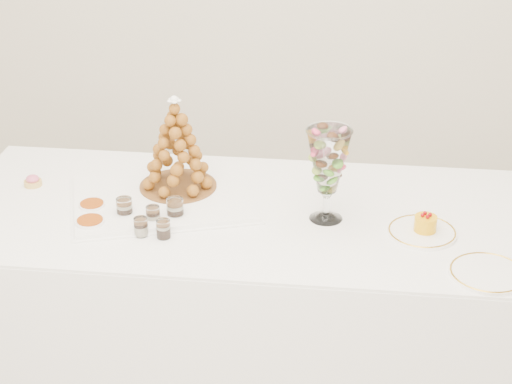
# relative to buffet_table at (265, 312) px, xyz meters

# --- Properties ---
(buffet_table) EXTENTS (2.21, 0.94, 0.83)m
(buffet_table) POSITION_rel_buffet_table_xyz_m (0.00, 0.00, 0.00)
(buffet_table) COLOR white
(buffet_table) RESTS_ON ground
(lace_tray) EXTENTS (0.73, 0.64, 0.02)m
(lace_tray) POSITION_rel_buffet_table_xyz_m (-0.37, 0.03, 0.43)
(lace_tray) COLOR white
(lace_tray) RESTS_ON buffet_table
(macaron_vase) EXTENTS (0.15, 0.15, 0.32)m
(macaron_vase) POSITION_rel_buffet_table_xyz_m (0.21, -0.01, 0.63)
(macaron_vase) COLOR white
(macaron_vase) RESTS_ON buffet_table
(cake_plate) EXTENTS (0.23, 0.23, 0.01)m
(cake_plate) POSITION_rel_buffet_table_xyz_m (0.53, -0.07, 0.42)
(cake_plate) COLOR white
(cake_plate) RESTS_ON buffet_table
(spare_plate) EXTENTS (0.24, 0.24, 0.01)m
(spare_plate) POSITION_rel_buffet_table_xyz_m (0.72, -0.29, 0.42)
(spare_plate) COLOR white
(spare_plate) RESTS_ON buffet_table
(pink_tart) EXTENTS (0.07, 0.07, 0.04)m
(pink_tart) POSITION_rel_buffet_table_xyz_m (-0.87, 0.08, 0.43)
(pink_tart) COLOR tan
(pink_tart) RESTS_ON buffet_table
(verrine_a) EXTENTS (0.07, 0.07, 0.07)m
(verrine_a) POSITION_rel_buffet_table_xyz_m (-0.47, -0.11, 0.45)
(verrine_a) COLOR white
(verrine_a) RESTS_ON buffet_table
(verrine_b) EXTENTS (0.05, 0.05, 0.06)m
(verrine_b) POSITION_rel_buffet_table_xyz_m (-0.36, -0.13, 0.45)
(verrine_b) COLOR white
(verrine_b) RESTS_ON buffet_table
(verrine_c) EXTENTS (0.07, 0.07, 0.08)m
(verrine_c) POSITION_rel_buffet_table_xyz_m (-0.29, -0.09, 0.45)
(verrine_c) COLOR white
(verrine_c) RESTS_ON buffet_table
(verrine_d) EXTENTS (0.05, 0.05, 0.06)m
(verrine_d) POSITION_rel_buffet_table_xyz_m (-0.38, -0.21, 0.45)
(verrine_d) COLOR white
(verrine_d) RESTS_ON buffet_table
(verrine_e) EXTENTS (0.05, 0.05, 0.06)m
(verrine_e) POSITION_rel_buffet_table_xyz_m (-0.31, -0.22, 0.45)
(verrine_e) COLOR white
(verrine_e) RESTS_ON buffet_table
(ramekin_back) EXTENTS (0.09, 0.09, 0.03)m
(ramekin_back) POSITION_rel_buffet_table_xyz_m (-0.59, -0.08, 0.43)
(ramekin_back) COLOR white
(ramekin_back) RESTS_ON buffet_table
(ramekin_front) EXTENTS (0.10, 0.10, 0.03)m
(ramekin_front) POSITION_rel_buffet_table_xyz_m (-0.56, -0.19, 0.43)
(ramekin_front) COLOR white
(ramekin_front) RESTS_ON buffet_table
(croquembouche) EXTENTS (0.28, 0.28, 0.35)m
(croquembouche) POSITION_rel_buffet_table_xyz_m (-0.33, 0.11, 0.60)
(croquembouche) COLOR brown
(croquembouche) RESTS_ON lace_tray
(mousse_cake) EXTENTS (0.07, 0.07, 0.06)m
(mousse_cake) POSITION_rel_buffet_table_xyz_m (0.54, -0.06, 0.45)
(mousse_cake) COLOR #EBA40A
(mousse_cake) RESTS_ON cake_plate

